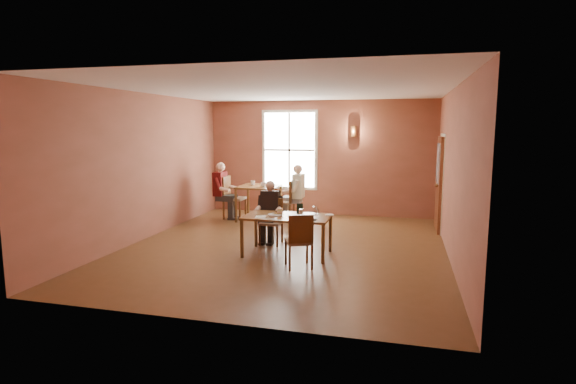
% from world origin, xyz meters
% --- Properties ---
extents(ground, '(6.00, 7.00, 0.01)m').
position_xyz_m(ground, '(0.00, 0.00, 0.00)').
color(ground, brown).
rests_on(ground, ground).
extents(wall_back, '(6.00, 0.04, 3.00)m').
position_xyz_m(wall_back, '(0.00, 3.50, 1.50)').
color(wall_back, brown).
rests_on(wall_back, ground).
extents(wall_front, '(6.00, 0.04, 3.00)m').
position_xyz_m(wall_front, '(0.00, -3.50, 1.50)').
color(wall_front, brown).
rests_on(wall_front, ground).
extents(wall_left, '(0.04, 7.00, 3.00)m').
position_xyz_m(wall_left, '(-3.00, 0.00, 1.50)').
color(wall_left, brown).
rests_on(wall_left, ground).
extents(wall_right, '(0.04, 7.00, 3.00)m').
position_xyz_m(wall_right, '(3.00, 0.00, 1.50)').
color(wall_right, brown).
rests_on(wall_right, ground).
extents(ceiling, '(6.00, 7.00, 0.04)m').
position_xyz_m(ceiling, '(0.00, 0.00, 3.00)').
color(ceiling, white).
rests_on(ceiling, wall_back).
extents(window, '(1.36, 0.10, 1.96)m').
position_xyz_m(window, '(-0.80, 3.45, 1.70)').
color(window, white).
rests_on(window, wall_back).
extents(door, '(0.12, 1.04, 2.10)m').
position_xyz_m(door, '(2.94, 2.30, 1.05)').
color(door, maroon).
rests_on(door, ground).
extents(wall_sconce, '(0.16, 0.16, 0.28)m').
position_xyz_m(wall_sconce, '(0.90, 3.40, 2.20)').
color(wall_sconce, brown).
rests_on(wall_sconce, wall_back).
extents(main_table, '(1.54, 0.86, 0.72)m').
position_xyz_m(main_table, '(0.17, -0.50, 0.36)').
color(main_table, brown).
rests_on(main_table, ground).
extents(chair_diner_main, '(0.40, 0.40, 0.90)m').
position_xyz_m(chair_diner_main, '(-0.33, 0.15, 0.45)').
color(chair_diner_main, brown).
rests_on(chair_diner_main, ground).
extents(diner_main, '(0.48, 0.48, 1.20)m').
position_xyz_m(diner_main, '(-0.33, 0.12, 0.60)').
color(diner_main, '#311F16').
rests_on(diner_main, ground).
extents(chair_empty, '(0.54, 0.54, 0.92)m').
position_xyz_m(chair_empty, '(0.54, -1.17, 0.46)').
color(chair_empty, '#5F2C16').
rests_on(chair_empty, ground).
extents(plate_food, '(0.33, 0.33, 0.03)m').
position_xyz_m(plate_food, '(-0.06, -0.51, 0.74)').
color(plate_food, silver).
rests_on(plate_food, main_table).
extents(sandwich, '(0.09, 0.09, 0.11)m').
position_xyz_m(sandwich, '(0.02, -0.47, 0.77)').
color(sandwich, tan).
rests_on(sandwich, main_table).
extents(goblet_a, '(0.10, 0.10, 0.18)m').
position_xyz_m(goblet_a, '(0.64, -0.37, 0.81)').
color(goblet_a, white).
rests_on(goblet_a, main_table).
extents(goblet_b, '(0.08, 0.08, 0.18)m').
position_xyz_m(goblet_b, '(0.73, -0.65, 0.81)').
color(goblet_b, white).
rests_on(goblet_b, main_table).
extents(goblet_c, '(0.09, 0.09, 0.18)m').
position_xyz_m(goblet_c, '(0.45, -0.67, 0.81)').
color(goblet_c, white).
rests_on(goblet_c, main_table).
extents(menu_stand, '(0.12, 0.09, 0.19)m').
position_xyz_m(menu_stand, '(0.34, -0.23, 0.81)').
color(menu_stand, black).
rests_on(menu_stand, main_table).
extents(knife, '(0.17, 0.11, 0.00)m').
position_xyz_m(knife, '(0.13, -0.72, 0.72)').
color(knife, white).
rests_on(knife, main_table).
extents(napkin, '(0.21, 0.21, 0.01)m').
position_xyz_m(napkin, '(-0.27, -0.72, 0.72)').
color(napkin, white).
rests_on(napkin, main_table).
extents(side_plate, '(0.19, 0.19, 0.01)m').
position_xyz_m(side_plate, '(0.90, -0.27, 0.73)').
color(side_plate, silver).
rests_on(side_plate, main_table).
extents(sunglasses, '(0.12, 0.04, 0.01)m').
position_xyz_m(sunglasses, '(0.69, -0.77, 0.73)').
color(sunglasses, black).
rests_on(sunglasses, main_table).
extents(second_table, '(0.97, 0.97, 0.86)m').
position_xyz_m(second_table, '(-1.30, 2.35, 0.43)').
color(second_table, brown).
rests_on(second_table, ground).
extents(chair_diner_white, '(0.45, 0.45, 1.02)m').
position_xyz_m(chair_diner_white, '(-0.65, 2.35, 0.51)').
color(chair_diner_white, '#3E2115').
rests_on(chair_diner_white, ground).
extents(diner_white, '(0.54, 0.54, 1.35)m').
position_xyz_m(diner_white, '(-0.62, 2.35, 0.68)').
color(diner_white, white).
rests_on(diner_white, ground).
extents(chair_diner_maroon, '(0.48, 0.48, 1.08)m').
position_xyz_m(chair_diner_maroon, '(-1.95, 2.35, 0.54)').
color(chair_diner_maroon, brown).
rests_on(chair_diner_maroon, ground).
extents(diner_maroon, '(0.55, 0.55, 1.38)m').
position_xyz_m(diner_maroon, '(-1.98, 2.35, 0.69)').
color(diner_maroon, '#521017').
rests_on(diner_maroon, ground).
extents(cup_a, '(0.18, 0.18, 0.11)m').
position_xyz_m(cup_a, '(-1.15, 2.23, 0.91)').
color(cup_a, white).
rests_on(cup_a, second_table).
extents(cup_b, '(0.15, 0.15, 0.11)m').
position_xyz_m(cup_b, '(-1.51, 2.50, 0.91)').
color(cup_b, silver).
rests_on(cup_b, second_table).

